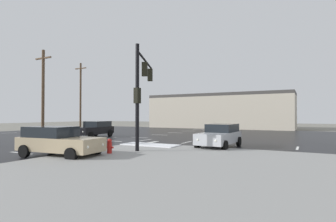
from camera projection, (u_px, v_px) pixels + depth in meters
The scene contains 13 objects.
ground_plane at pixel (127, 139), 23.99m from camera, with size 120.00×120.00×0.00m, color slate.
road_asphalt at pixel (127, 139), 23.99m from camera, with size 44.00×44.00×0.02m, color black.
sidewalk_corner at pixel (208, 187), 7.76m from camera, with size 18.00×18.00×0.14m, color gray.
snow_strip_curbside at pixel (150, 145), 18.12m from camera, with size 4.00×1.60×0.06m, color white.
lane_markings at pixel (128, 141), 22.21m from camera, with size 36.15×36.15×0.01m.
traffic_signal_mast at pixel (142, 83), 16.81m from camera, with size 2.49×5.42×6.21m.
fire_hydrant at pixel (110, 146), 14.22m from camera, with size 0.48×0.26×0.79m.
strip_building_background at pixel (220, 111), 45.58m from camera, with size 23.81×8.00×5.82m.
sedan_black at pixel (95, 129), 26.28m from camera, with size 2.39×4.67×1.58m.
sedan_tan at pixel (58, 141), 13.80m from camera, with size 4.66×2.37×1.58m.
sedan_silver at pixel (220, 135), 17.82m from camera, with size 2.17×4.60×1.58m.
utility_pole_mid at pixel (43, 92), 25.60m from camera, with size 2.20×0.28×8.59m.
utility_pole_far at pixel (81, 95), 39.81m from camera, with size 2.20×0.28×10.12m.
Camera 1 is at (14.63, -19.44, 2.19)m, focal length 28.13 mm.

